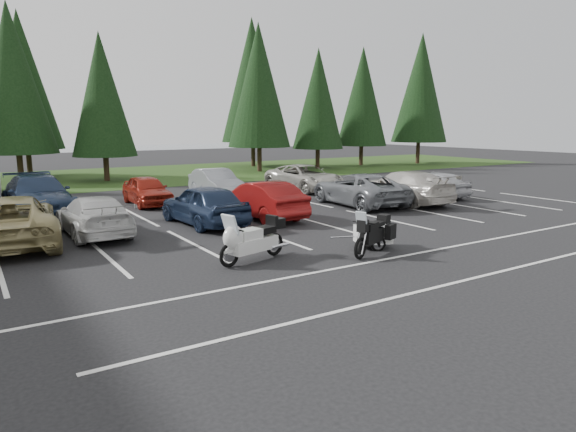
# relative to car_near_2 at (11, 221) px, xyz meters

# --- Properties ---
(ground) EXTENTS (120.00, 120.00, 0.00)m
(ground) POSITION_rel_car_near_2_xyz_m (7.04, -4.06, -0.78)
(ground) COLOR black
(ground) RESTS_ON ground
(grass_strip) EXTENTS (80.00, 16.00, 0.01)m
(grass_strip) POSITION_rel_car_near_2_xyz_m (7.04, 19.94, -0.78)
(grass_strip) COLOR #1D3B13
(grass_strip) RESTS_ON ground
(lake_water) EXTENTS (70.00, 50.00, 0.02)m
(lake_water) POSITION_rel_car_near_2_xyz_m (11.04, 50.94, -0.78)
(lake_water) COLOR slate
(lake_water) RESTS_ON ground
(stall_markings) EXTENTS (32.00, 16.00, 0.01)m
(stall_markings) POSITION_rel_car_near_2_xyz_m (7.04, -2.06, -0.78)
(stall_markings) COLOR silver
(stall_markings) RESTS_ON ground
(conifer_4) EXTENTS (4.80, 4.80, 11.17)m
(conifer_4) POSITION_rel_car_near_2_xyz_m (2.04, 18.84, 5.75)
(conifer_4) COLOR #332316
(conifer_4) RESTS_ON ground
(conifer_5) EXTENTS (4.14, 4.14, 9.63)m
(conifer_5) POSITION_rel_car_near_2_xyz_m (7.04, 17.54, 4.85)
(conifer_5) COLOR #332316
(conifer_5) RESTS_ON ground
(conifer_6) EXTENTS (4.93, 4.93, 11.48)m
(conifer_6) POSITION_rel_car_near_2_xyz_m (19.04, 18.04, 5.93)
(conifer_6) COLOR #332316
(conifer_6) RESTS_ON ground
(conifer_7) EXTENTS (4.27, 4.27, 9.94)m
(conifer_7) POSITION_rel_car_near_2_xyz_m (24.54, 17.74, 5.03)
(conifer_7) COLOR #332316
(conifer_7) RESTS_ON ground
(conifer_8) EXTENTS (4.53, 4.53, 10.56)m
(conifer_8) POSITION_rel_car_near_2_xyz_m (30.04, 18.54, 5.39)
(conifer_8) COLOR #332316
(conifer_8) RESTS_ON ground
(conifer_9) EXTENTS (5.19, 5.19, 12.10)m
(conifer_9) POSITION_rel_car_near_2_xyz_m (36.04, 17.24, 6.29)
(conifer_9) COLOR #332316
(conifer_9) RESTS_ON ground
(conifer_back_b) EXTENTS (4.97, 4.97, 11.58)m
(conifer_back_b) POSITION_rel_car_near_2_xyz_m (3.04, 23.44, 5.99)
(conifer_back_b) COLOR #332316
(conifer_back_b) RESTS_ON ground
(conifer_back_c) EXTENTS (5.50, 5.50, 12.81)m
(conifer_back_c) POSITION_rel_car_near_2_xyz_m (21.04, 22.74, 6.71)
(conifer_back_c) COLOR #332316
(conifer_back_c) RESTS_ON ground
(car_near_2) EXTENTS (3.07, 5.84, 1.57)m
(car_near_2) POSITION_rel_car_near_2_xyz_m (0.00, 0.00, 0.00)
(car_near_2) COLOR #908453
(car_near_2) RESTS_ON ground
(car_near_3) EXTENTS (1.94, 4.67, 1.35)m
(car_near_3) POSITION_rel_car_near_2_xyz_m (2.52, 0.17, -0.11)
(car_near_3) COLOR beige
(car_near_3) RESTS_ON ground
(car_near_4) EXTENTS (2.12, 4.66, 1.55)m
(car_near_4) POSITION_rel_car_near_2_xyz_m (6.42, -0.11, -0.01)
(car_near_4) COLOR #19253E
(car_near_4) RESTS_ON ground
(car_near_5) EXTENTS (1.88, 4.63, 1.49)m
(car_near_5) POSITION_rel_car_near_2_xyz_m (8.92, -0.07, -0.04)
(car_near_5) COLOR maroon
(car_near_5) RESTS_ON ground
(car_near_6) EXTENTS (2.96, 5.59, 1.50)m
(car_near_6) POSITION_rel_car_near_2_xyz_m (14.42, 0.41, -0.03)
(car_near_6) COLOR slate
(car_near_6) RESTS_ON ground
(car_near_7) EXTENTS (2.28, 5.39, 1.55)m
(car_near_7) POSITION_rel_car_near_2_xyz_m (16.64, -0.25, -0.01)
(car_near_7) COLOR #BAB5AB
(car_near_7) RESTS_ON ground
(car_near_8) EXTENTS (1.94, 4.15, 1.38)m
(car_near_8) POSITION_rel_car_near_2_xyz_m (19.51, 0.41, -0.10)
(car_near_8) COLOR #B0B1B5
(car_near_8) RESTS_ON ground
(car_far_1) EXTENTS (2.51, 5.75, 1.65)m
(car_far_1) POSITION_rel_car_near_2_xyz_m (1.45, 5.56, 0.04)
(car_far_1) COLOR #1A2842
(car_far_1) RESTS_ON ground
(car_far_2) EXTENTS (1.69, 4.03, 1.36)m
(car_far_2) POSITION_rel_car_near_2_xyz_m (6.12, 5.84, -0.10)
(car_far_2) COLOR maroon
(car_far_2) RESTS_ON ground
(car_far_3) EXTENTS (1.77, 4.50, 1.46)m
(car_far_3) POSITION_rel_car_near_2_xyz_m (9.92, 6.43, -0.05)
(car_far_3) COLOR gray
(car_far_3) RESTS_ON ground
(car_far_4) EXTENTS (2.74, 5.42, 1.47)m
(car_far_4) POSITION_rel_car_near_2_xyz_m (15.31, 6.16, -0.05)
(car_far_4) COLOR #A7A499
(car_far_4) RESTS_ON ground
(touring_motorcycle) EXTENTS (2.72, 1.42, 1.44)m
(touring_motorcycle) POSITION_rel_car_near_2_xyz_m (5.45, -5.71, -0.06)
(touring_motorcycle) COLOR silver
(touring_motorcycle) RESTS_ON ground
(cargo_trailer) EXTENTS (1.70, 1.31, 0.70)m
(cargo_trailer) POSITION_rel_car_near_2_xyz_m (9.32, -6.30, -0.43)
(cargo_trailer) COLOR white
(cargo_trailer) RESTS_ON ground
(adventure_motorcycle) EXTENTS (2.41, 1.59, 1.39)m
(adventure_motorcycle) POSITION_rel_car_near_2_xyz_m (8.74, -6.89, -0.09)
(adventure_motorcycle) COLOR black
(adventure_motorcycle) RESTS_ON ground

